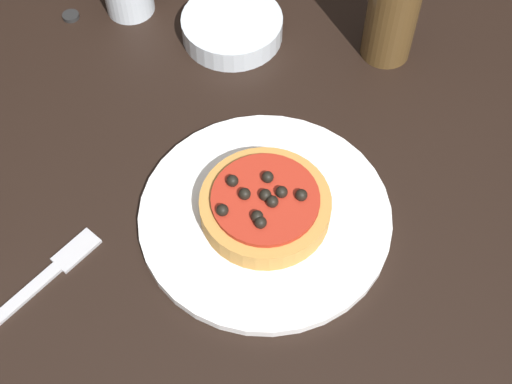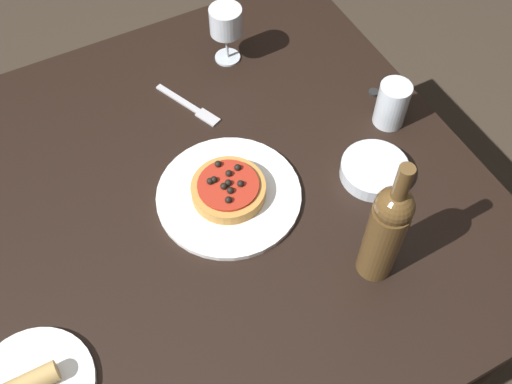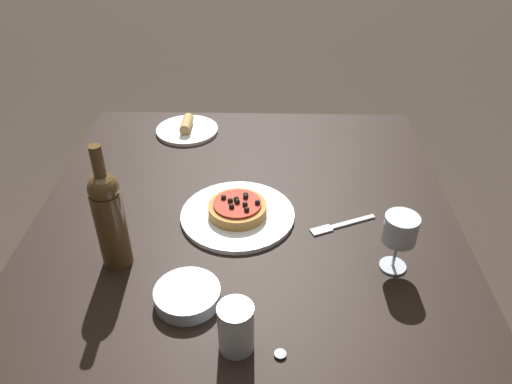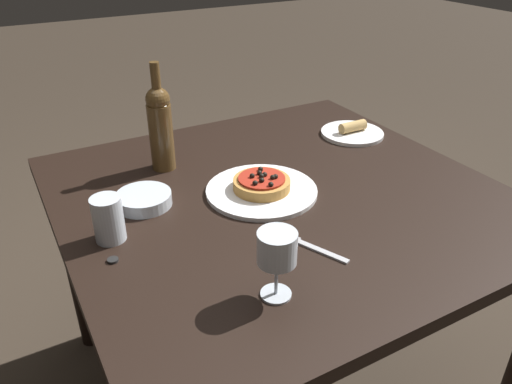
{
  "view_description": "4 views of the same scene",
  "coord_description": "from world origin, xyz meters",
  "px_view_note": "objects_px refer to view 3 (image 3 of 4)",
  "views": [
    {
      "loc": [
        0.35,
        -0.18,
        1.45
      ],
      "look_at": [
        -0.06,
        0.02,
        0.77
      ],
      "focal_mm": 50.0,
      "sensor_mm": 36.0,
      "label": 1
    },
    {
      "loc": [
        0.22,
        0.65,
        1.75
      ],
      "look_at": [
        -0.08,
        0.07,
        0.78
      ],
      "focal_mm": 42.0,
      "sensor_mm": 36.0,
      "label": 2
    },
    {
      "loc": [
        -1.07,
        -0.05,
        1.54
      ],
      "look_at": [
        -0.08,
        -0.03,
        0.84
      ],
      "focal_mm": 35.0,
      "sensor_mm": 36.0,
      "label": 3
    },
    {
      "loc": [
        -0.62,
        -0.98,
        1.39
      ],
      "look_at": [
        -0.08,
        -0.02,
        0.77
      ],
      "focal_mm": 35.0,
      "sensor_mm": 36.0,
      "label": 4
    }
  ],
  "objects_px": {
    "dining_table": "(247,232)",
    "pizza": "(238,208)",
    "wine_glass": "(400,231)",
    "wine_bottle": "(109,217)",
    "water_cup": "(238,328)",
    "dinner_plate": "(238,215)",
    "side_plate": "(187,129)",
    "fork": "(339,225)",
    "bottle_cap": "(280,354)",
    "side_bowl": "(187,295)"
  },
  "relations": [
    {
      "from": "water_cup",
      "to": "dining_table",
      "type": "bearing_deg",
      "value": 0.4
    },
    {
      "from": "pizza",
      "to": "wine_glass",
      "type": "relative_size",
      "value": 1.05
    },
    {
      "from": "fork",
      "to": "bottle_cap",
      "type": "bearing_deg",
      "value": 44.87
    },
    {
      "from": "dinner_plate",
      "to": "pizza",
      "type": "relative_size",
      "value": 1.96
    },
    {
      "from": "dinner_plate",
      "to": "pizza",
      "type": "distance_m",
      "value": 0.02
    },
    {
      "from": "fork",
      "to": "side_bowl",
      "type": "bearing_deg",
      "value": 13.02
    },
    {
      "from": "pizza",
      "to": "side_bowl",
      "type": "bearing_deg",
      "value": 162.84
    },
    {
      "from": "fork",
      "to": "bottle_cap",
      "type": "distance_m",
      "value": 0.42
    },
    {
      "from": "dinner_plate",
      "to": "side_plate",
      "type": "xyz_separation_m",
      "value": [
        0.46,
        0.2,
        0.0
      ]
    },
    {
      "from": "pizza",
      "to": "side_plate",
      "type": "relative_size",
      "value": 0.73
    },
    {
      "from": "wine_glass",
      "to": "wine_bottle",
      "type": "relative_size",
      "value": 0.47
    },
    {
      "from": "side_bowl",
      "to": "side_plate",
      "type": "bearing_deg",
      "value": 8.0
    },
    {
      "from": "wine_bottle",
      "to": "side_bowl",
      "type": "relative_size",
      "value": 2.19
    },
    {
      "from": "water_cup",
      "to": "bottle_cap",
      "type": "distance_m",
      "value": 0.1
    },
    {
      "from": "dinner_plate",
      "to": "side_bowl",
      "type": "xyz_separation_m",
      "value": [
        -0.29,
        0.09,
        0.01
      ]
    },
    {
      "from": "fork",
      "to": "side_plate",
      "type": "distance_m",
      "value": 0.67
    },
    {
      "from": "wine_bottle",
      "to": "water_cup",
      "type": "height_order",
      "value": "wine_bottle"
    },
    {
      "from": "pizza",
      "to": "side_plate",
      "type": "distance_m",
      "value": 0.5
    },
    {
      "from": "wine_glass",
      "to": "side_bowl",
      "type": "height_order",
      "value": "wine_glass"
    },
    {
      "from": "side_plate",
      "to": "dining_table",
      "type": "bearing_deg",
      "value": -152.51
    },
    {
      "from": "dining_table",
      "to": "wine_glass",
      "type": "bearing_deg",
      "value": -122.61
    },
    {
      "from": "side_bowl",
      "to": "bottle_cap",
      "type": "distance_m",
      "value": 0.24
    },
    {
      "from": "dinner_plate",
      "to": "side_plate",
      "type": "bearing_deg",
      "value": 23.04
    },
    {
      "from": "water_cup",
      "to": "dinner_plate",
      "type": "bearing_deg",
      "value": 3.31
    },
    {
      "from": "pizza",
      "to": "dinner_plate",
      "type": "bearing_deg",
      "value": 100.11
    },
    {
      "from": "pizza",
      "to": "wine_bottle",
      "type": "relative_size",
      "value": 0.49
    },
    {
      "from": "water_cup",
      "to": "side_bowl",
      "type": "xyz_separation_m",
      "value": [
        0.11,
        0.11,
        -0.04
      ]
    },
    {
      "from": "wine_glass",
      "to": "side_plate",
      "type": "bearing_deg",
      "value": 41.44
    },
    {
      "from": "bottle_cap",
      "to": "dinner_plate",
      "type": "bearing_deg",
      "value": 13.86
    },
    {
      "from": "dining_table",
      "to": "dinner_plate",
      "type": "bearing_deg",
      "value": 155.54
    },
    {
      "from": "dining_table",
      "to": "wine_bottle",
      "type": "bearing_deg",
      "value": 127.17
    },
    {
      "from": "wine_glass",
      "to": "bottle_cap",
      "type": "distance_m",
      "value": 0.38
    },
    {
      "from": "wine_bottle",
      "to": "water_cup",
      "type": "distance_m",
      "value": 0.38
    },
    {
      "from": "wine_bottle",
      "to": "side_bowl",
      "type": "height_order",
      "value": "wine_bottle"
    },
    {
      "from": "pizza",
      "to": "fork",
      "type": "distance_m",
      "value": 0.26
    },
    {
      "from": "side_bowl",
      "to": "fork",
      "type": "relative_size",
      "value": 0.81
    },
    {
      "from": "side_bowl",
      "to": "fork",
      "type": "height_order",
      "value": "side_bowl"
    },
    {
      "from": "wine_glass",
      "to": "side_plate",
      "type": "distance_m",
      "value": 0.86
    },
    {
      "from": "wine_bottle",
      "to": "water_cup",
      "type": "xyz_separation_m",
      "value": [
        -0.23,
        -0.29,
        -0.08
      ]
    },
    {
      "from": "wine_bottle",
      "to": "fork",
      "type": "relative_size",
      "value": 1.77
    },
    {
      "from": "dinner_plate",
      "to": "wine_glass",
      "type": "xyz_separation_m",
      "value": [
        -0.18,
        -0.37,
        0.1
      ]
    },
    {
      "from": "dining_table",
      "to": "wine_bottle",
      "type": "relative_size",
      "value": 3.63
    },
    {
      "from": "water_cup",
      "to": "side_plate",
      "type": "distance_m",
      "value": 0.9
    },
    {
      "from": "dinner_plate",
      "to": "wine_glass",
      "type": "relative_size",
      "value": 2.04
    },
    {
      "from": "dinner_plate",
      "to": "water_cup",
      "type": "height_order",
      "value": "water_cup"
    },
    {
      "from": "side_bowl",
      "to": "bottle_cap",
      "type": "bearing_deg",
      "value": -124.33
    },
    {
      "from": "dinner_plate",
      "to": "fork",
      "type": "distance_m",
      "value": 0.26
    },
    {
      "from": "dining_table",
      "to": "pizza",
      "type": "distance_m",
      "value": 0.13
    },
    {
      "from": "pizza",
      "to": "wine_glass",
      "type": "height_order",
      "value": "wine_glass"
    },
    {
      "from": "dinner_plate",
      "to": "side_bowl",
      "type": "distance_m",
      "value": 0.31
    }
  ]
}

